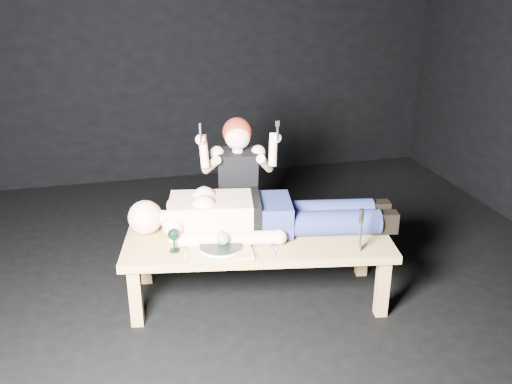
% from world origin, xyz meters
% --- Properties ---
extents(ground, '(5.00, 5.00, 0.00)m').
position_xyz_m(ground, '(0.00, 0.00, 0.00)').
color(ground, black).
rests_on(ground, ground).
extents(back_wall, '(5.00, 0.00, 5.00)m').
position_xyz_m(back_wall, '(0.00, 2.50, 1.50)').
color(back_wall, black).
rests_on(back_wall, ground).
extents(table, '(1.80, 0.93, 0.45)m').
position_xyz_m(table, '(0.02, -0.02, 0.23)').
color(table, tan).
rests_on(table, ground).
extents(lying_man, '(1.96, 0.89, 0.29)m').
position_xyz_m(lying_man, '(0.09, 0.08, 0.59)').
color(lying_man, beige).
rests_on(lying_man, table).
extents(kneeling_woman, '(0.72, 0.78, 1.16)m').
position_xyz_m(kneeling_woman, '(0.01, 0.57, 0.58)').
color(kneeling_woman, black).
rests_on(kneeling_woman, ground).
extents(serving_tray, '(0.39, 0.29, 0.02)m').
position_xyz_m(serving_tray, '(-0.26, -0.15, 0.46)').
color(serving_tray, tan).
rests_on(serving_tray, table).
extents(plate, '(0.27, 0.27, 0.02)m').
position_xyz_m(plate, '(-0.26, -0.15, 0.48)').
color(plate, white).
rests_on(plate, serving_tray).
extents(apple, '(0.08, 0.08, 0.08)m').
position_xyz_m(apple, '(-0.24, -0.14, 0.53)').
color(apple, '#3F8F29').
rests_on(apple, plate).
extents(goblet, '(0.09, 0.09, 0.15)m').
position_xyz_m(goblet, '(-0.53, -0.08, 0.53)').
color(goblet, black).
rests_on(goblet, table).
extents(fork_flat, '(0.06, 0.18, 0.01)m').
position_xyz_m(fork_flat, '(-0.46, -0.13, 0.45)').
color(fork_flat, '#B2B2B7').
rests_on(fork_flat, table).
extents(knife_flat, '(0.04, 0.18, 0.01)m').
position_xyz_m(knife_flat, '(0.06, -0.22, 0.45)').
color(knife_flat, '#B2B2B7').
rests_on(knife_flat, table).
extents(spoon_flat, '(0.10, 0.17, 0.01)m').
position_xyz_m(spoon_flat, '(0.06, -0.12, 0.45)').
color(spoon_flat, '#B2B2B7').
rests_on(spoon_flat, table).
extents(carving_knife, '(0.04, 0.05, 0.28)m').
position_xyz_m(carving_knife, '(0.58, -0.34, 0.59)').
color(carving_knife, '#B2B2B7').
rests_on(carving_knife, table).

